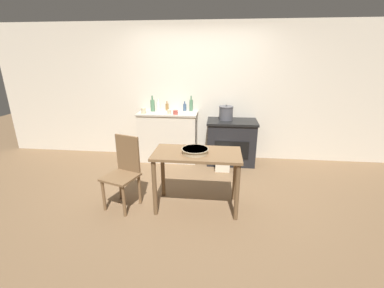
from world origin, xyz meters
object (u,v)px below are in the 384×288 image
(mixing_bowl_large, at_px, (195,151))
(bottle_left, at_px, (185,107))
(bottle_mid_left, at_px, (158,107))
(cup_mid_right, at_px, (175,112))
(chair, at_px, (124,170))
(bottle_center, at_px, (191,105))
(bottle_center_left, at_px, (153,105))
(stove, at_px, (231,142))
(bottle_far_left, at_px, (167,107))
(flour_sack, at_px, (223,160))
(stock_pot, at_px, (226,113))
(cup_right, at_px, (143,111))
(cup_center_right, at_px, (169,112))
(work_table, at_px, (197,162))

(mixing_bowl_large, xyz_separation_m, bottle_left, (-0.39, 1.87, 0.19))
(bottle_mid_left, relative_size, cup_mid_right, 2.87)
(chair, bearing_deg, bottle_center, 88.54)
(bottle_mid_left, height_order, bottle_center_left, bottle_center_left)
(stove, bearing_deg, cup_mid_right, -172.44)
(bottle_far_left, distance_m, bottle_left, 0.35)
(flour_sack, distance_m, stock_pot, 0.88)
(cup_right, bearing_deg, cup_mid_right, -1.21)
(flour_sack, bearing_deg, cup_center_right, 162.82)
(mixing_bowl_large, height_order, bottle_center_left, bottle_center_left)
(chair, relative_size, mixing_bowl_large, 2.83)
(work_table, bearing_deg, flour_sack, 73.74)
(flour_sack, bearing_deg, work_table, -106.26)
(bottle_mid_left, xyz_separation_m, bottle_center_left, (-0.13, 0.06, 0.02))
(stove, relative_size, cup_right, 8.94)
(stock_pot, bearing_deg, bottle_mid_left, -179.96)
(flour_sack, xyz_separation_m, bottle_mid_left, (-1.23, 0.47, 0.83))
(bottle_far_left, distance_m, cup_center_right, 0.35)
(chair, height_order, bottle_center_left, bottle_center_left)
(mixing_bowl_large, relative_size, bottle_far_left, 1.92)
(bottle_center_left, height_order, cup_right, bottle_center_left)
(bottle_center, relative_size, cup_right, 2.84)
(work_table, xyz_separation_m, cup_mid_right, (-0.53, 1.48, 0.33))
(stock_pot, distance_m, bottle_center, 0.69)
(bottle_center, bearing_deg, cup_right, -157.63)
(cup_mid_right, bearing_deg, bottle_center, 55.71)
(flour_sack, height_order, mixing_bowl_large, mixing_bowl_large)
(stove, distance_m, stock_pot, 0.55)
(bottle_mid_left, distance_m, cup_mid_right, 0.41)
(cup_center_right, bearing_deg, bottle_center_left, 148.75)
(mixing_bowl_large, bearing_deg, stock_pot, 76.60)
(bottle_center_left, height_order, cup_mid_right, bottle_center_left)
(flour_sack, height_order, bottle_far_left, bottle_far_left)
(flour_sack, distance_m, cup_center_right, 1.30)
(stove, distance_m, chair, 2.22)
(stove, distance_m, flour_sack, 0.49)
(chair, distance_m, bottle_mid_left, 1.80)
(work_table, distance_m, mixing_bowl_large, 0.17)
(work_table, xyz_separation_m, cup_center_right, (-0.65, 1.51, 0.33))
(stock_pot, xyz_separation_m, bottle_mid_left, (-1.27, -0.00, 0.09))
(cup_mid_right, bearing_deg, stock_pot, 11.87)
(flour_sack, relative_size, cup_right, 3.99)
(stove, distance_m, cup_center_right, 1.29)
(bottle_left, bearing_deg, bottle_far_left, 179.34)
(cup_center_right, bearing_deg, bottle_far_left, 107.78)
(cup_center_right, height_order, cup_right, cup_right)
(stove, height_order, cup_center_right, cup_center_right)
(stock_pot, bearing_deg, bottle_center, 165.84)
(bottle_far_left, bearing_deg, mixing_bowl_large, -68.65)
(bottle_left, bearing_deg, bottle_center, -0.21)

